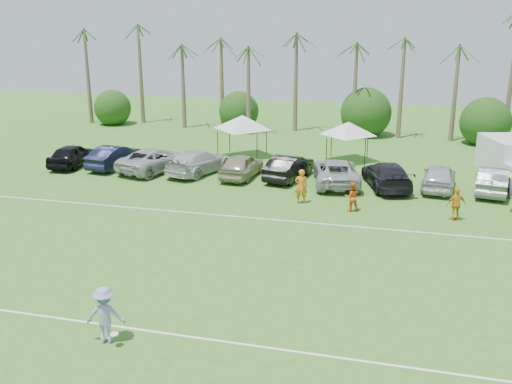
# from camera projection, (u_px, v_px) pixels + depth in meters

# --- Properties ---
(ground) EXTENTS (120.00, 120.00, 0.00)m
(ground) POSITION_uv_depth(u_px,v_px,m) (79.00, 358.00, 17.70)
(ground) COLOR #366C20
(ground) RESTS_ON ground
(field_lines) EXTENTS (80.00, 12.10, 0.01)m
(field_lines) POSITION_uv_depth(u_px,v_px,m) (177.00, 258.00, 25.12)
(field_lines) COLOR white
(field_lines) RESTS_ON ground
(palm_tree_0) EXTENTS (2.40, 2.40, 8.90)m
(palm_tree_0) POSITION_uv_depth(u_px,v_px,m) (80.00, 48.00, 56.04)
(palm_tree_0) COLOR brown
(palm_tree_0) RESTS_ON ground
(palm_tree_1) EXTENTS (2.40, 2.40, 9.90)m
(palm_tree_1) POSITION_uv_depth(u_px,v_px,m) (126.00, 39.00, 54.59)
(palm_tree_1) COLOR brown
(palm_tree_1) RESTS_ON ground
(palm_tree_2) EXTENTS (2.40, 2.40, 10.90)m
(palm_tree_2) POSITION_uv_depth(u_px,v_px,m) (174.00, 30.00, 53.15)
(palm_tree_2) COLOR brown
(palm_tree_2) RESTS_ON ground
(palm_tree_3) EXTENTS (2.40, 2.40, 11.90)m
(palm_tree_3) POSITION_uv_depth(u_px,v_px,m) (215.00, 20.00, 51.95)
(palm_tree_3) COLOR brown
(palm_tree_3) RESTS_ON ground
(palm_tree_4) EXTENTS (2.40, 2.40, 8.90)m
(palm_tree_4) POSITION_uv_depth(u_px,v_px,m) (257.00, 50.00, 51.74)
(palm_tree_4) COLOR brown
(palm_tree_4) RESTS_ON ground
(palm_tree_5) EXTENTS (2.40, 2.40, 9.90)m
(palm_tree_5) POSITION_uv_depth(u_px,v_px,m) (301.00, 40.00, 50.53)
(palm_tree_5) COLOR brown
(palm_tree_5) RESTS_ON ground
(palm_tree_6) EXTENTS (2.40, 2.40, 10.90)m
(palm_tree_6) POSITION_uv_depth(u_px,v_px,m) (347.00, 31.00, 49.33)
(palm_tree_6) COLOR brown
(palm_tree_6) RESTS_ON ground
(palm_tree_7) EXTENTS (2.40, 2.40, 11.90)m
(palm_tree_7) POSITION_uv_depth(u_px,v_px,m) (395.00, 20.00, 48.12)
(palm_tree_7) COLOR brown
(palm_tree_7) RESTS_ON ground
(palm_tree_8) EXTENTS (2.40, 2.40, 8.90)m
(palm_tree_8) POSITION_uv_depth(u_px,v_px,m) (454.00, 53.00, 47.67)
(palm_tree_8) COLOR brown
(palm_tree_8) RESTS_ON ground
(bush_tree_0) EXTENTS (4.00, 4.00, 4.00)m
(bush_tree_0) POSITION_uv_depth(u_px,v_px,m) (117.00, 105.00, 57.89)
(bush_tree_0) COLOR brown
(bush_tree_0) RESTS_ON ground
(bush_tree_1) EXTENTS (4.00, 4.00, 4.00)m
(bush_tree_1) POSITION_uv_depth(u_px,v_px,m) (240.00, 110.00, 54.78)
(bush_tree_1) COLOR brown
(bush_tree_1) RESTS_ON ground
(bush_tree_2) EXTENTS (4.00, 4.00, 4.00)m
(bush_tree_2) POSITION_uv_depth(u_px,v_px,m) (366.00, 115.00, 51.91)
(bush_tree_2) COLOR brown
(bush_tree_2) RESTS_ON ground
(bush_tree_3) EXTENTS (4.00, 4.00, 4.00)m
(bush_tree_3) POSITION_uv_depth(u_px,v_px,m) (483.00, 120.00, 49.52)
(bush_tree_3) COLOR brown
(bush_tree_3) RESTS_ON ground
(sideline_player_a) EXTENTS (0.81, 0.61, 2.00)m
(sideline_player_a) POSITION_uv_depth(u_px,v_px,m) (301.00, 186.00, 32.43)
(sideline_player_a) COLOR orange
(sideline_player_a) RESTS_ON ground
(sideline_player_b) EXTENTS (0.94, 0.83, 1.62)m
(sideline_player_b) POSITION_uv_depth(u_px,v_px,m) (352.00, 197.00, 31.12)
(sideline_player_b) COLOR #D85518
(sideline_player_b) RESTS_ON ground
(sideline_player_c) EXTENTS (1.12, 0.80, 1.77)m
(sideline_player_c) POSITION_uv_depth(u_px,v_px,m) (456.00, 204.00, 29.62)
(sideline_player_c) COLOR orange
(sideline_player_c) RESTS_ON ground
(box_truck) EXTENTS (3.62, 6.05, 2.93)m
(box_truck) POSITION_uv_depth(u_px,v_px,m) (510.00, 162.00, 35.58)
(box_truck) COLOR silver
(box_truck) RESTS_ON ground
(canopy_tent_left) EXTENTS (4.63, 4.63, 3.75)m
(canopy_tent_left) POSITION_uv_depth(u_px,v_px,m) (243.00, 115.00, 42.89)
(canopy_tent_left) COLOR black
(canopy_tent_left) RESTS_ON ground
(canopy_tent_right) EXTENTS (4.25, 4.25, 3.44)m
(canopy_tent_right) POSITION_uv_depth(u_px,v_px,m) (349.00, 122.00, 41.63)
(canopy_tent_right) COLOR black
(canopy_tent_right) RESTS_ON ground
(frisbee_player) EXTENTS (1.39, 1.00, 1.94)m
(frisbee_player) POSITION_uv_depth(u_px,v_px,m) (105.00, 315.00, 18.31)
(frisbee_player) COLOR #888FC1
(frisbee_player) RESTS_ON ground
(parked_car_0) EXTENTS (2.16, 4.83, 1.61)m
(parked_car_0) POSITION_uv_depth(u_px,v_px,m) (73.00, 155.00, 40.80)
(parked_car_0) COLOR black
(parked_car_0) RESTS_ON ground
(parked_car_1) EXTENTS (2.35, 5.08, 1.61)m
(parked_car_1) POSITION_uv_depth(u_px,v_px,m) (115.00, 156.00, 40.40)
(parked_car_1) COLOR black
(parked_car_1) RESTS_ON ground
(parked_car_2) EXTENTS (4.23, 6.33, 1.61)m
(parked_car_2) POSITION_uv_depth(u_px,v_px,m) (155.00, 160.00, 39.46)
(parked_car_2) COLOR #AFAFAF
(parked_car_2) RESTS_ON ground
(parked_car_3) EXTENTS (3.73, 5.97, 1.61)m
(parked_car_3) POSITION_uv_depth(u_px,v_px,m) (198.00, 162.00, 38.88)
(parked_car_3) COLOR #BDBDBD
(parked_car_3) RESTS_ON ground
(parked_car_4) EXTENTS (2.21, 4.85, 1.61)m
(parked_car_4) POSITION_uv_depth(u_px,v_px,m) (242.00, 165.00, 37.88)
(parked_car_4) COLOR tan
(parked_car_4) RESTS_ON ground
(parked_car_5) EXTENTS (2.70, 5.15, 1.61)m
(parked_car_5) POSITION_uv_depth(u_px,v_px,m) (289.00, 167.00, 37.46)
(parked_car_5) COLOR black
(parked_car_5) RESTS_ON ground
(parked_car_6) EXTENTS (3.75, 6.22, 1.61)m
(parked_car_6) POSITION_uv_depth(u_px,v_px,m) (336.00, 172.00, 36.26)
(parked_car_6) COLOR #A7A8AA
(parked_car_6) RESTS_ON ground
(parked_car_7) EXTENTS (3.71, 5.97, 1.61)m
(parked_car_7) POSITION_uv_depth(u_px,v_px,m) (387.00, 175.00, 35.55)
(parked_car_7) COLOR black
(parked_car_7) RESTS_ON ground
(parked_car_8) EXTENTS (2.35, 4.90, 1.61)m
(parked_car_8) POSITION_uv_depth(u_px,v_px,m) (439.00, 177.00, 35.12)
(parked_car_8) COLOR #B4B2BD
(parked_car_8) RESTS_ON ground
(parked_car_9) EXTENTS (2.52, 5.12, 1.61)m
(parked_car_9) POSITION_uv_depth(u_px,v_px,m) (493.00, 180.00, 34.41)
(parked_car_9) COLOR slate
(parked_car_9) RESTS_ON ground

